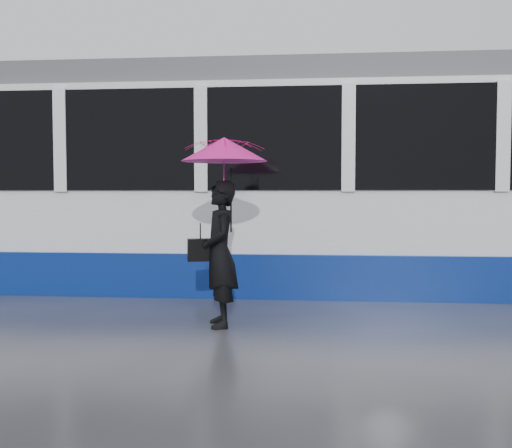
# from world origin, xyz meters

# --- Properties ---
(ground) EXTENTS (90.00, 90.00, 0.00)m
(ground) POSITION_xyz_m (0.00, 0.00, 0.00)
(ground) COLOR #2A2A2F
(ground) RESTS_ON ground
(rails) EXTENTS (34.00, 1.51, 0.02)m
(rails) POSITION_xyz_m (0.00, 2.50, 0.01)
(rails) COLOR #3F3D38
(rails) RESTS_ON ground
(tram) EXTENTS (26.00, 2.56, 3.35)m
(tram) POSITION_xyz_m (1.97, 2.50, 1.64)
(tram) COLOR white
(tram) RESTS_ON ground
(woman) EXTENTS (0.53, 0.67, 1.59)m
(woman) POSITION_xyz_m (-0.02, -0.36, 0.80)
(woman) COLOR black
(woman) RESTS_ON ground
(umbrella) EXTENTS (1.16, 1.16, 1.08)m
(umbrella) POSITION_xyz_m (0.03, -0.36, 1.75)
(umbrella) COLOR #DE1268
(umbrella) RESTS_ON ground
(handbag) EXTENTS (0.31, 0.20, 0.43)m
(handbag) POSITION_xyz_m (-0.24, -0.34, 0.84)
(handbag) COLOR black
(handbag) RESTS_ON ground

